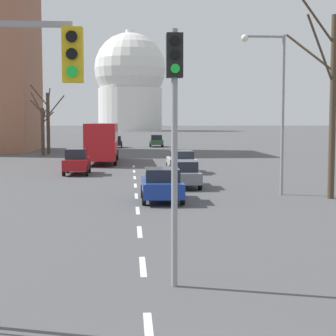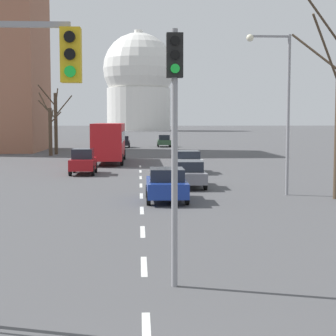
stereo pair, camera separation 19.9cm
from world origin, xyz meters
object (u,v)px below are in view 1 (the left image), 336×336
Objects in this scene: sedan_far_left at (116,142)px; city_bus at (102,140)px; traffic_signal_near_left at (11,89)px; traffic_signal_centre_tall at (175,110)px; street_lamp_right at (275,97)px; sedan_near_left at (156,141)px; sedan_far_right at (181,161)px; sedan_distant_centre at (77,162)px; sedan_mid_centre at (162,184)px; sedan_near_right at (183,174)px.

sedan_far_left is 28.12m from city_bus.
traffic_signal_centre_tall is at bearing 36.27° from traffic_signal_near_left.
traffic_signal_centre_tall is 16.54m from street_lamp_right.
street_lamp_right reaches higher than sedan_near_left.
sedan_far_left reaches higher than sedan_far_right.
sedan_distant_centre is 0.36× the size of city_bus.
sedan_far_left reaches higher than sedan_mid_centre.
traffic_signal_near_left is at bearing -143.73° from traffic_signal_centre_tall.
sedan_near_left is 1.03× the size of sedan_near_right.
traffic_signal_centre_tall reaches higher than sedan_far_right.
traffic_signal_centre_tall is at bearing -112.19° from street_lamp_right.
street_lamp_right is 52.32m from sedan_near_left.
sedan_mid_centre is 0.97× the size of sedan_far_right.
street_lamp_right is 1.94× the size of sedan_far_right.
sedan_near_left is 5.98m from sedan_far_left.
sedan_mid_centre is 14.43m from sedan_far_right.
traffic_signal_centre_tall is at bearing -87.46° from sedan_far_left.
sedan_near_left is 1.10× the size of sedan_mid_centre.
traffic_signal_centre_tall is 1.45× the size of sedan_mid_centre.
traffic_signal_centre_tall reaches higher than sedan_distant_centre.
street_lamp_right is at bearing 18.18° from sedan_mid_centre.
sedan_near_left is at bearing 16.91° from sedan_far_left.
city_bus is (-9.63, 22.22, -2.87)m from street_lamp_right.
traffic_signal_near_left is at bearing -103.60° from sedan_near_right.
sedan_distant_centre is at bearing -96.72° from city_bus.
sedan_near_left is (5.89, 69.59, -3.44)m from traffic_signal_near_left.
city_bus is at bearing 106.16° from sedan_near_right.
street_lamp_right is (6.24, 15.29, 0.95)m from traffic_signal_centre_tall.
traffic_signal_near_left is 0.71× the size of street_lamp_right.
traffic_signal_centre_tall is at bearing -84.83° from city_bus.
sedan_far_left is (-3.40, 52.19, 0.03)m from sedan_mid_centre.
sedan_near_right is 19.49m from city_bus.
street_lamp_right is at bearing -40.03° from sedan_near_right.
street_lamp_right reaches higher than sedan_near_right.
street_lamp_right is at bearing -46.54° from sedan_distant_centre.
sedan_mid_centre is at bearing -105.78° from sedan_near_right.
sedan_far_left is at bearing 93.73° from sedan_mid_centre.
traffic_signal_centre_tall reaches higher than traffic_signal_near_left.
sedan_near_left reaches higher than sedan_near_right.
sedan_far_right is (5.79, 29.92, -3.48)m from traffic_signal_near_left.
traffic_signal_centre_tall is at bearing -92.39° from sedan_near_left.
sedan_distant_centre is (-1.58, 29.04, -3.40)m from traffic_signal_near_left.
sedan_far_left is at bearing 87.43° from sedan_distant_centre.
sedan_distant_centre is (-5.14, 13.38, 0.11)m from sedan_mid_centre.
traffic_signal_centre_tall is 19.20m from sedan_near_right.
sedan_far_right is (-3.52, 12.37, -4.10)m from street_lamp_right.
traffic_signal_near_left reaches higher than sedan_near_right.
street_lamp_right is 2.01× the size of sedan_mid_centre.
sedan_distant_centre is (-6.68, 7.95, 0.12)m from sedan_near_right.
sedan_mid_centre is (-1.53, -5.43, 0.01)m from sedan_near_right.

